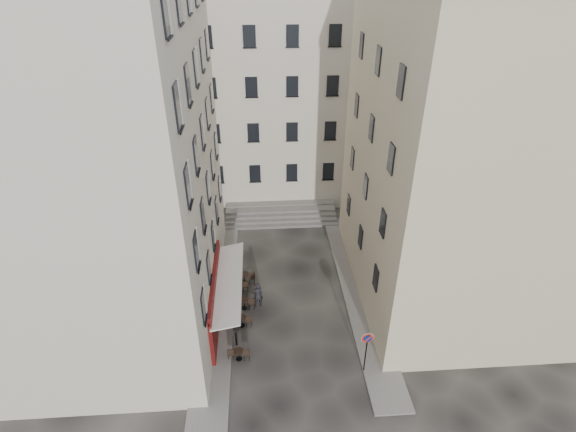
{
  "coord_description": "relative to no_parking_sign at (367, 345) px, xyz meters",
  "views": [
    {
      "loc": [
        -1.55,
        -19.13,
        19.39
      ],
      "look_at": [
        0.01,
        4.0,
        5.39
      ],
      "focal_mm": 28.0,
      "sensor_mm": 36.0,
      "label": 1
    }
  ],
  "objects": [
    {
      "name": "sidewalk_left",
      "position": [
        -8.04,
        7.31,
        -1.9
      ],
      "size": [
        2.0,
        22.0,
        0.12
      ],
      "primitive_type": "cube",
      "color": "slate",
      "rests_on": "ground"
    },
    {
      "name": "bollard_far",
      "position": [
        -6.79,
        9.31,
        -1.44
      ],
      "size": [
        0.12,
        0.12,
        0.98
      ],
      "color": "black",
      "rests_on": "ground"
    },
    {
      "name": "building_right",
      "position": [
        6.96,
        6.81,
        7.34
      ],
      "size": [
        12.2,
        14.2,
        18.6
      ],
      "color": "beige",
      "rests_on": "ground"
    },
    {
      "name": "stone_steps",
      "position": [
        -3.54,
        15.89,
        -1.56
      ],
      "size": [
        9.0,
        3.15,
        0.8
      ],
      "color": "#625F5C",
      "rests_on": "ground"
    },
    {
      "name": "no_parking_sign",
      "position": [
        0.0,
        0.0,
        0.0
      ],
      "size": [
        0.63,
        0.11,
        2.77
      ],
      "rotation": [
        0.0,
        0.0,
        0.05
      ],
      "color": "black",
      "rests_on": "ground"
    },
    {
      "name": "building_back",
      "position": [
        -4.54,
        22.31,
        7.34
      ],
      "size": [
        18.2,
        10.2,
        18.6
      ],
      "color": "beige",
      "rests_on": "ground"
    },
    {
      "name": "pedestrian",
      "position": [
        -5.52,
        5.44,
        -1.06
      ],
      "size": [
        0.77,
        0.64,
        1.8
      ],
      "primitive_type": "imported",
      "rotation": [
        0.0,
        0.0,
        3.51
      ],
      "color": "black",
      "rests_on": "ground"
    },
    {
      "name": "bollard_near",
      "position": [
        -6.79,
        2.31,
        -1.44
      ],
      "size": [
        0.12,
        0.12,
        0.98
      ],
      "color": "black",
      "rests_on": "ground"
    },
    {
      "name": "bistro_table_e",
      "position": [
        -6.4,
        7.75,
        -1.46
      ],
      "size": [
        1.39,
        0.65,
        0.98
      ],
      "color": "black",
      "rests_on": "ground"
    },
    {
      "name": "bollard_mid",
      "position": [
        -6.79,
        5.81,
        -1.44
      ],
      "size": [
        0.12,
        0.12,
        0.98
      ],
      "color": "black",
      "rests_on": "ground"
    },
    {
      "name": "sidewalk_right",
      "position": [
        0.96,
        6.31,
        -1.9
      ],
      "size": [
        2.0,
        18.0,
        0.12
      ],
      "primitive_type": "cube",
      "color": "slate",
      "rests_on": "ground"
    },
    {
      "name": "building_left",
      "position": [
        -14.04,
        6.31,
        8.34
      ],
      "size": [
        12.2,
        16.2,
        20.6
      ],
      "color": "beige",
      "rests_on": "ground"
    },
    {
      "name": "bistro_table_d",
      "position": [
        -6.76,
        6.98,
        -1.52
      ],
      "size": [
        1.23,
        0.58,
        0.86
      ],
      "color": "black",
      "rests_on": "ground"
    },
    {
      "name": "ground",
      "position": [
        -3.54,
        3.31,
        -1.96
      ],
      "size": [
        90.0,
        90.0,
        0.0
      ],
      "primitive_type": "plane",
      "color": "black",
      "rests_on": "ground"
    },
    {
      "name": "bistro_table_c",
      "position": [
        -6.38,
        5.29,
        -1.5
      ],
      "size": [
        1.3,
        0.61,
        0.92
      ],
      "color": "black",
      "rests_on": "ground"
    },
    {
      "name": "bistro_table_b",
      "position": [
        -6.5,
        3.8,
        -1.52
      ],
      "size": [
        1.23,
        0.58,
        0.87
      ],
      "color": "black",
      "rests_on": "ground"
    },
    {
      "name": "cafe_storefront",
      "position": [
        -7.85,
        4.31,
        -0.09
      ],
      "size": [
        1.74,
        7.3,
        3.5
      ],
      "color": "#42090A",
      "rests_on": "ground"
    },
    {
      "name": "bistro_table_a",
      "position": [
        -6.61,
        1.28,
        -1.53
      ],
      "size": [
        1.21,
        0.57,
        0.85
      ],
      "color": "black",
      "rests_on": "ground"
    }
  ]
}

